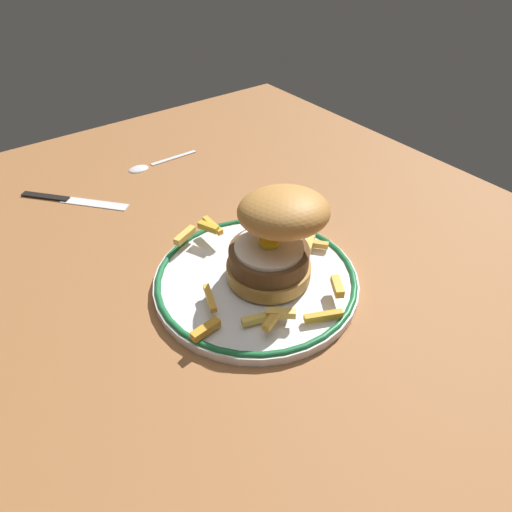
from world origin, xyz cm
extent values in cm
cube|color=#915C34|center=(0.00, 0.00, -2.00)|extent=(123.25, 83.58, 4.00)
cylinder|color=silver|center=(-4.21, -4.50, 0.60)|extent=(25.24, 25.24, 1.20)
torus|color=#196033|center=(-4.21, -4.50, 1.20)|extent=(24.84, 24.84, 0.80)
cylinder|color=#B27E37|center=(-3.28, -3.29, 2.50)|extent=(10.28, 10.28, 1.80)
cylinder|color=brown|center=(-3.28, -3.29, 4.55)|extent=(9.58, 9.58, 2.29)
cylinder|color=white|center=(-3.28, -3.29, 5.94)|extent=(8.18, 8.18, 0.50)
ellipsoid|color=yellow|center=(-3.44, -3.14, 6.61)|extent=(2.60, 2.60, 1.40)
ellipsoid|color=#B77C3B|center=(-2.91, -1.64, 10.51)|extent=(14.53, 14.23, 6.55)
cube|color=gold|center=(-3.93, 5.30, 1.99)|extent=(2.81, 2.57, 0.78)
cube|color=gold|center=(3.65, -8.14, 2.82)|extent=(1.95, 3.26, 0.82)
cube|color=gold|center=(-14.83, -8.26, 2.96)|extent=(2.30, 3.77, 0.91)
cube|color=gold|center=(-4.74, 4.75, 2.10)|extent=(3.22, 3.75, 0.99)
cube|color=gold|center=(2.07, -8.80, 2.00)|extent=(1.98, 3.94, 0.79)
cube|color=gold|center=(-13.59, -5.35, 3.79)|extent=(3.04, 1.97, 0.88)
cube|color=#E9B64F|center=(3.55, -6.91, 2.90)|extent=(2.70, 2.99, 0.86)
cube|color=gold|center=(-13.99, -4.43, 3.42)|extent=(4.14, 0.80, 0.73)
cube|color=gold|center=(-3.22, -11.74, 2.67)|extent=(4.13, 2.06, 0.71)
cube|color=gold|center=(4.27, 0.83, 3.08)|extent=(3.04, 2.40, 0.99)
cube|color=gold|center=(5.99, -2.84, 1.97)|extent=(2.49, 4.29, 0.73)
cube|color=orange|center=(-0.37, -14.34, 2.07)|extent=(1.35, 3.59, 0.95)
cube|color=black|center=(-40.59, -19.28, 0.30)|extent=(6.85, 6.12, 0.70)
cube|color=silver|center=(-34.14, -13.74, 0.20)|extent=(9.52, 8.53, 0.24)
cube|color=silver|center=(-40.19, 3.63, 0.20)|extent=(0.80, 9.00, 0.32)
ellipsoid|color=silver|center=(-40.19, -3.37, 0.40)|extent=(2.60, 3.60, 0.90)
camera|label=1|loc=(29.22, -29.43, 38.88)|focal=31.94mm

